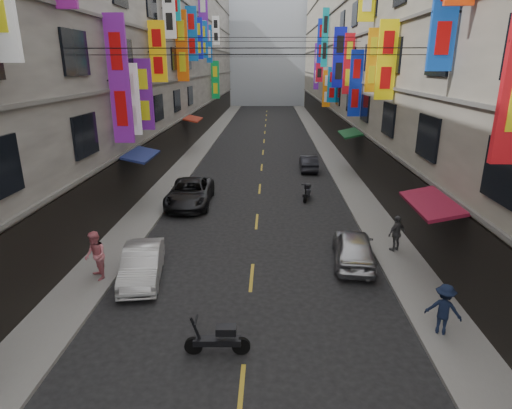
# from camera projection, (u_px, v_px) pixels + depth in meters

# --- Properties ---
(sidewalk_left) EXTENTS (2.00, 90.00, 0.12)m
(sidewalk_left) POSITION_uv_depth(u_px,v_px,m) (197.00, 151.00, 38.93)
(sidewalk_left) COLOR slate
(sidewalk_left) RESTS_ON ground
(sidewalk_right) EXTENTS (2.00, 90.00, 0.12)m
(sidewalk_right) POSITION_uv_depth(u_px,v_px,m) (329.00, 152.00, 38.55)
(sidewalk_right) COLOR slate
(sidewalk_right) RESTS_ON ground
(building_row_left) EXTENTS (10.14, 90.00, 19.00)m
(building_row_left) POSITION_uv_depth(u_px,v_px,m) (122.00, 41.00, 36.19)
(building_row_left) COLOR #9C988E
(building_row_left) RESTS_ON ground
(building_row_right) EXTENTS (10.14, 90.00, 19.00)m
(building_row_right) POSITION_uv_depth(u_px,v_px,m) (408.00, 40.00, 35.43)
(building_row_right) COLOR #ABA18F
(building_row_right) RESTS_ON ground
(haze_block) EXTENTS (18.00, 8.00, 22.00)m
(haze_block) POSITION_uv_depth(u_px,v_px,m) (268.00, 46.00, 82.84)
(haze_block) COLOR #A9B1BC
(haze_block) RESTS_ON ground
(shop_signage) EXTENTS (14.00, 55.00, 11.73)m
(shop_signage) POSITION_uv_depth(u_px,v_px,m) (258.00, 41.00, 29.23)
(shop_signage) COLOR #1210C2
(shop_signage) RESTS_ON ground
(street_awnings) EXTENTS (13.99, 35.20, 0.41)m
(street_awnings) POSITION_uv_depth(u_px,v_px,m) (234.00, 155.00, 22.67)
(street_awnings) COLOR #154F16
(street_awnings) RESTS_ON ground
(overhead_cables) EXTENTS (14.00, 38.04, 1.24)m
(overhead_cables) POSITION_uv_depth(u_px,v_px,m) (260.00, 42.00, 24.63)
(overhead_cables) COLOR black
(overhead_cables) RESTS_ON ground
(lane_markings) EXTENTS (0.12, 80.20, 0.01)m
(lane_markings) POSITION_uv_depth(u_px,v_px,m) (262.00, 159.00, 35.91)
(lane_markings) COLOR gold
(lane_markings) RESTS_ON ground
(scooter_crossing) EXTENTS (1.80, 0.50, 1.14)m
(scooter_crossing) POSITION_uv_depth(u_px,v_px,m) (218.00, 340.00, 11.61)
(scooter_crossing) COLOR black
(scooter_crossing) RESTS_ON ground
(scooter_far_right) EXTENTS (0.67, 1.78, 1.14)m
(scooter_far_right) POSITION_uv_depth(u_px,v_px,m) (307.00, 192.00, 25.08)
(scooter_far_right) COLOR black
(scooter_far_right) RESTS_ON ground
(car_left_mid) EXTENTS (1.89, 3.93, 1.24)m
(car_left_mid) POSITION_uv_depth(u_px,v_px,m) (142.00, 264.00, 15.63)
(car_left_mid) COLOR silver
(car_left_mid) RESTS_ON ground
(car_left_far) EXTENTS (2.48, 5.13, 1.41)m
(car_left_far) POSITION_uv_depth(u_px,v_px,m) (190.00, 193.00, 24.06)
(car_left_far) COLOR black
(car_left_far) RESTS_ON ground
(car_right_mid) EXTENTS (1.98, 4.04, 1.33)m
(car_right_mid) POSITION_uv_depth(u_px,v_px,m) (354.00, 247.00, 16.94)
(car_right_mid) COLOR #AFB0B4
(car_right_mid) RESTS_ON ground
(car_right_far) EXTENTS (1.26, 3.54, 1.16)m
(car_right_far) POSITION_uv_depth(u_px,v_px,m) (308.00, 163.00, 31.93)
(car_right_far) COLOR #222228
(car_right_far) RESTS_ON ground
(pedestrian_lfar) EXTENTS (1.00, 1.07, 1.81)m
(pedestrian_lfar) POSITION_uv_depth(u_px,v_px,m) (95.00, 256.00, 15.35)
(pedestrian_lfar) COLOR pink
(pedestrian_lfar) RESTS_ON sidewalk_left
(pedestrian_rnear) EXTENTS (1.12, 0.88, 1.54)m
(pedestrian_rnear) POSITION_uv_depth(u_px,v_px,m) (444.00, 309.00, 12.24)
(pedestrian_rnear) COLOR #121A32
(pedestrian_rnear) RESTS_ON sidewalk_right
(pedestrian_rfar) EXTENTS (1.04, 0.92, 1.54)m
(pedestrian_rfar) POSITION_uv_depth(u_px,v_px,m) (397.00, 233.00, 17.76)
(pedestrian_rfar) COLOR #525254
(pedestrian_rfar) RESTS_ON sidewalk_right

